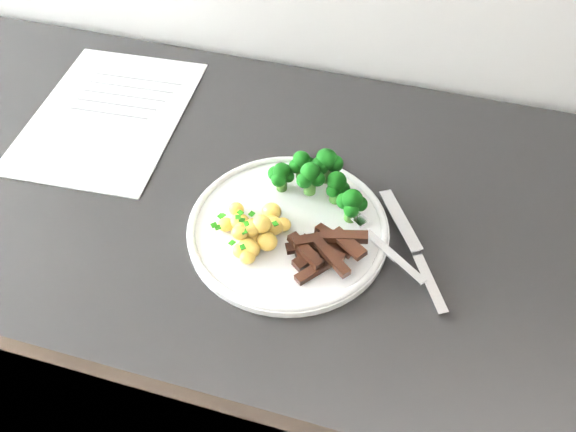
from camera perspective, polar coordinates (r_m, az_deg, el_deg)
counter at (r=1.18m, az=-4.32°, el=-12.24°), size 2.34×0.59×0.88m
recipe_paper at (r=0.98m, az=-16.72°, el=9.21°), size 0.24×0.33×0.00m
plate at (r=0.77m, az=0.00°, el=-1.11°), size 0.26×0.26×0.01m
broccoli at (r=0.78m, az=2.98°, el=3.75°), size 0.14×0.09×0.06m
potatoes at (r=0.75m, az=-3.27°, el=-1.42°), size 0.09×0.10×0.04m
beef_strips at (r=0.73m, az=3.48°, el=-3.08°), size 0.10×0.10×0.03m
fork at (r=0.75m, az=8.87°, el=-2.56°), size 0.13×0.11×0.01m
knife at (r=0.75m, az=12.41°, el=-4.40°), size 0.11×0.18×0.02m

